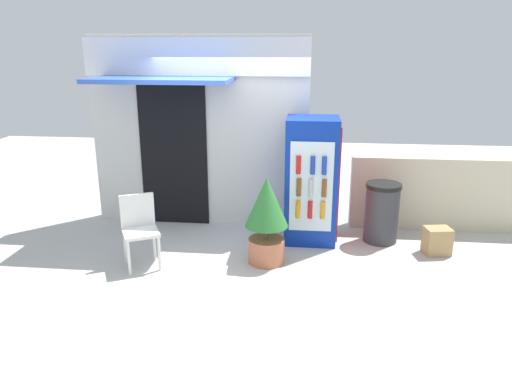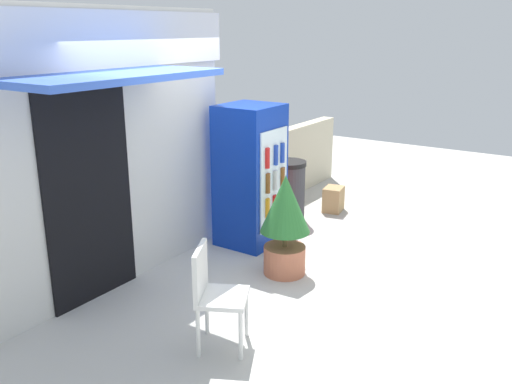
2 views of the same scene
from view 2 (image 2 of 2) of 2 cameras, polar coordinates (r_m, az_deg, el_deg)
ground at (r=5.74m, az=0.41°, el=-10.22°), size 16.00×16.00×0.00m
storefront_building at (r=5.66m, az=-15.36°, el=4.79°), size 3.24×1.20×2.82m
drink_cooler at (r=6.67m, az=-0.54°, el=1.72°), size 0.73×0.72×1.74m
plastic_chair at (r=4.60m, az=-4.54°, el=-10.17°), size 0.56×0.55×0.90m
potted_plant_near_shop at (r=5.87m, az=3.06°, el=-2.84°), size 0.54×0.54×1.13m
trash_bin at (r=7.61m, az=3.41°, el=0.16°), size 0.49×0.49×0.85m
stone_boundary_wall at (r=8.70m, az=3.40°, el=3.11°), size 2.77×0.20×1.09m
cardboard_box at (r=8.10m, az=8.12°, el=-0.75°), size 0.37×0.31×0.36m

